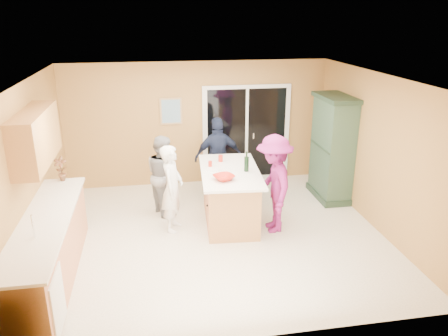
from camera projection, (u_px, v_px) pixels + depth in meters
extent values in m
plane|color=white|center=(216.00, 235.00, 7.32)|extent=(5.50, 5.50, 0.00)
cube|color=white|center=(215.00, 79.00, 6.44)|extent=(5.50, 5.00, 0.10)
cube|color=tan|center=(198.00, 124.00, 9.20)|extent=(5.50, 0.10, 2.60)
cube|color=tan|center=(252.00, 238.00, 4.56)|extent=(5.50, 0.10, 2.60)
cube|color=tan|center=(32.00, 172.00, 6.44)|extent=(0.10, 5.00, 2.60)
cube|color=tan|center=(377.00, 153.00, 7.32)|extent=(0.10, 5.00, 2.60)
cube|color=#CC7A4F|center=(49.00, 252.00, 5.94)|extent=(0.60, 3.00, 0.90)
cube|color=white|center=(30.00, 305.00, 4.94)|extent=(0.62, 0.60, 0.72)
cube|color=white|center=(45.00, 220.00, 5.79)|extent=(0.65, 3.05, 0.04)
cylinder|color=silver|center=(33.00, 226.00, 5.26)|extent=(0.02, 0.02, 0.30)
cube|color=#CC7A4F|center=(36.00, 138.00, 6.09)|extent=(0.35, 1.60, 0.75)
cube|color=white|center=(246.00, 134.00, 9.43)|extent=(1.90, 0.05, 2.10)
cube|color=black|center=(247.00, 134.00, 9.41)|extent=(1.70, 0.03, 1.94)
cube|color=white|center=(247.00, 134.00, 9.41)|extent=(0.06, 0.04, 1.94)
cube|color=silver|center=(253.00, 136.00, 9.44)|extent=(0.02, 0.03, 0.12)
cube|color=tan|center=(171.00, 111.00, 8.99)|extent=(0.46, 0.03, 0.56)
cube|color=teal|center=(171.00, 111.00, 8.98)|extent=(0.38, 0.02, 0.48)
cube|color=#CC7A4F|center=(230.00, 197.00, 7.67)|extent=(0.96, 1.68, 0.92)
cube|color=white|center=(230.00, 171.00, 7.51)|extent=(1.13, 1.90, 0.04)
cube|color=black|center=(230.00, 218.00, 7.81)|extent=(0.87, 1.59, 0.10)
cube|color=#213524|center=(328.00, 194.00, 8.83)|extent=(0.57, 1.08, 0.12)
cube|color=#38543E|center=(332.00, 148.00, 8.51)|extent=(0.51, 1.02, 1.91)
cube|color=#213524|center=(337.00, 98.00, 8.17)|extent=(0.59, 1.12, 0.08)
imported|color=white|center=(172.00, 188.00, 7.28)|extent=(0.50, 0.63, 1.50)
imported|color=gray|center=(164.00, 175.00, 7.95)|extent=(0.77, 0.86, 1.47)
imported|color=#1B253B|center=(218.00, 157.00, 8.65)|extent=(0.97, 0.45, 1.62)
imported|color=#7D1B5D|center=(274.00, 184.00, 7.24)|extent=(0.65, 1.10, 1.67)
imported|color=red|center=(224.00, 177.00, 7.06)|extent=(0.43, 0.43, 0.08)
imported|color=#AA1126|center=(61.00, 169.00, 7.03)|extent=(0.23, 0.18, 0.41)
cylinder|color=red|center=(221.00, 158.00, 7.92)|extent=(0.09, 0.09, 0.12)
cylinder|color=red|center=(210.00, 164.00, 7.67)|extent=(0.08, 0.08, 0.10)
cylinder|color=black|center=(246.00, 164.00, 7.42)|extent=(0.08, 0.08, 0.25)
cylinder|color=black|center=(247.00, 154.00, 7.36)|extent=(0.03, 0.03, 0.10)
cylinder|color=silver|center=(214.00, 170.00, 7.51)|extent=(0.23, 0.23, 0.02)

